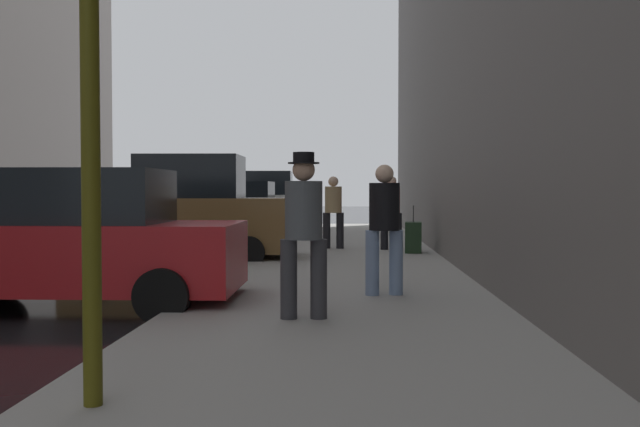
# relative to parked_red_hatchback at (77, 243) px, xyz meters

# --- Properties ---
(sidewalk) EXTENTS (4.00, 40.00, 0.15)m
(sidewalk) POSITION_rel_parked_red_hatchback_xyz_m (3.35, 0.77, -0.77)
(sidewalk) COLOR gray
(sidewalk) RESTS_ON ground_plane
(parked_red_hatchback) EXTENTS (4.22, 2.10, 1.79)m
(parked_red_hatchback) POSITION_rel_parked_red_hatchback_xyz_m (0.00, 0.00, 0.00)
(parked_red_hatchback) COLOR #B2191E
(parked_red_hatchback) RESTS_ON ground_plane
(parked_bronze_suv) EXTENTS (4.65, 2.17, 2.25)m
(parked_bronze_suv) POSITION_rel_parked_red_hatchback_xyz_m (-0.00, 5.73, 0.18)
(parked_bronze_suv) COLOR brown
(parked_bronze_suv) RESTS_ON ground_plane
(parked_gray_coupe) EXTENTS (4.23, 2.12, 1.79)m
(parked_gray_coupe) POSITION_rel_parked_red_hatchback_xyz_m (-0.00, 12.03, 0.00)
(parked_gray_coupe) COLOR slate
(parked_gray_coupe) RESTS_ON ground_plane
(parked_white_van) EXTENTS (4.67, 2.19, 2.25)m
(parked_white_van) POSITION_rel_parked_red_hatchback_xyz_m (-0.00, 17.73, 0.18)
(parked_white_van) COLOR silver
(parked_white_van) RESTS_ON ground_plane
(fire_hydrant) EXTENTS (0.42, 0.22, 0.70)m
(fire_hydrant) POSITION_rel_parked_red_hatchback_xyz_m (1.80, 8.56, -0.35)
(fire_hydrant) COLOR red
(fire_hydrant) RESTS_ON sidewalk
(pedestrian_in_red_jacket) EXTENTS (0.53, 0.48, 1.71)m
(pedestrian_in_red_jacket) POSITION_rel_parked_red_hatchback_xyz_m (4.39, 7.68, 0.26)
(pedestrian_in_red_jacket) COLOR black
(pedestrian_in_red_jacket) RESTS_ON sidewalk
(pedestrian_with_beanie) EXTENTS (0.52, 0.44, 1.78)m
(pedestrian_with_beanie) POSITION_rel_parked_red_hatchback_xyz_m (2.98, -1.31, 0.29)
(pedestrian_with_beanie) COLOR #333338
(pedestrian_with_beanie) RESTS_ON sidewalk
(pedestrian_in_jeans) EXTENTS (0.53, 0.47, 1.71)m
(pedestrian_in_jeans) POSITION_rel_parked_red_hatchback_xyz_m (3.91, 0.47, 0.26)
(pedestrian_in_jeans) COLOR #728CB2
(pedestrian_in_jeans) RESTS_ON sidewalk
(pedestrian_in_tan_coat) EXTENTS (0.51, 0.41, 1.71)m
(pedestrian_in_tan_coat) POSITION_rel_parked_red_hatchback_xyz_m (3.03, 8.01, 0.26)
(pedestrian_in_tan_coat) COLOR black
(pedestrian_in_tan_coat) RESTS_ON sidewalk
(rolling_suitcase) EXTENTS (0.40, 0.59, 1.04)m
(rolling_suitcase) POSITION_rel_parked_red_hatchback_xyz_m (4.83, 6.93, -0.36)
(rolling_suitcase) COLOR black
(rolling_suitcase) RESTS_ON sidewalk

